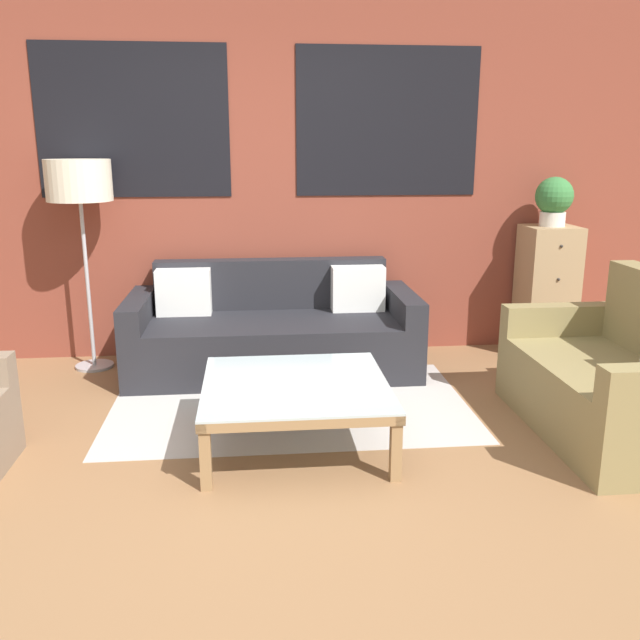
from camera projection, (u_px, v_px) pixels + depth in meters
The scene contains 9 objects.
ground_plane at pixel (280, 500), 3.20m from camera, with size 16.00×16.00×0.00m, color #8E6642.
wall_back_brick at pixel (264, 175), 5.20m from camera, with size 8.40×0.09×2.80m.
rug at pixel (290, 405), 4.37m from camera, with size 2.28×1.44×0.00m.
couch_dark at pixel (273, 333), 5.02m from camera, with size 2.09×0.88×0.78m.
settee_vintage at pixel (619, 383), 3.87m from camera, with size 0.80×1.41×0.92m.
coffee_table at pixel (295, 391), 3.72m from camera, with size 1.01×1.01×0.37m.
floor_lamp at pixel (79, 187), 4.79m from camera, with size 0.46×0.46×1.53m.
drawer_cabinet at pixel (546, 290), 5.38m from camera, with size 0.40×0.40×1.02m.
potted_plant at pixel (554, 199), 5.20m from camera, with size 0.29×0.29×0.38m.
Camera 1 is at (-0.10, -2.89, 1.63)m, focal length 38.00 mm.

